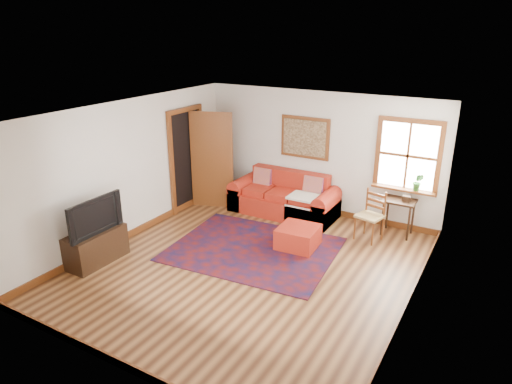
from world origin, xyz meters
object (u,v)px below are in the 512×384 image
Objects in this scene: red_ottoman at (298,237)px; ladder_back_chair at (372,213)px; media_cabinet at (96,247)px; side_table at (399,206)px; red_leather_sofa at (285,200)px.

ladder_back_chair reaches higher than red_ottoman.
ladder_back_chair is 0.91× the size of media_cabinet.
red_ottoman is 0.66× the size of media_cabinet.
red_ottoman is at bearing -135.25° from ladder_back_chair.
media_cabinet is at bearing -144.68° from red_ottoman.
ladder_back_chair reaches higher than side_table.
media_cabinet is at bearing -138.55° from side_table.
media_cabinet is at bearing -116.76° from red_leather_sofa.
red_ottoman is (0.92, -1.29, -0.10)m from red_leather_sofa.
red_ottoman is at bearing 38.94° from media_cabinet.
red_leather_sofa is 1.59m from red_ottoman.
ladder_back_chair reaches higher than red_leather_sofa.
side_table is 0.75× the size of ladder_back_chair.
ladder_back_chair is (-0.38, -0.43, -0.07)m from side_table.
ladder_back_chair is (1.91, -0.31, 0.21)m from red_leather_sofa.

